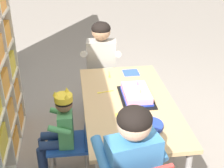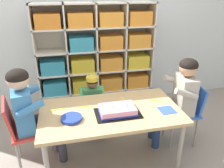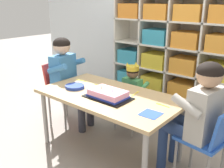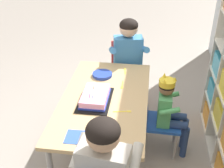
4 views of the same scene
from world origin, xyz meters
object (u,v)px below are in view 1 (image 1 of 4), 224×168
at_px(classroom_chair_blue, 75,140).
at_px(fork_by_napkin, 104,92).
at_px(guest_at_table_side, 101,61).
at_px(classroom_chair_guest_side, 102,74).
at_px(birthday_cake_on_tray, 136,94).
at_px(fork_near_child_seat, 109,75).
at_px(adult_helper_seated, 129,160).
at_px(paper_plate_stack, 150,125).
at_px(fork_near_cake_tray, 117,117).
at_px(fork_scattered_mid_table, 124,141).
at_px(activity_table, 128,107).
at_px(child_with_crown, 60,126).

height_order(classroom_chair_blue, fork_by_napkin, fork_by_napkin).
bearing_deg(classroom_chair_blue, fork_by_napkin, 137.51).
bearing_deg(guest_at_table_side, classroom_chair_guest_side, 90.00).
xyz_separation_m(birthday_cake_on_tray, fork_near_child_seat, (0.46, 0.17, -0.03)).
bearing_deg(fork_near_child_seat, adult_helper_seated, -177.25).
height_order(guest_at_table_side, paper_plate_stack, guest_at_table_side).
height_order(fork_near_cake_tray, fork_scattered_mid_table, same).
bearing_deg(classroom_chair_blue, birthday_cake_on_tray, 107.91).
distance_m(guest_at_table_side, fork_near_child_seat, 0.29).
height_order(fork_by_napkin, fork_near_child_seat, same).
bearing_deg(paper_plate_stack, guest_at_table_side, 10.88).
relative_size(birthday_cake_on_tray, fork_near_cake_tray, 3.19).
bearing_deg(adult_helper_seated, fork_by_napkin, -98.88).
bearing_deg(activity_table, guest_at_table_side, 10.00).
bearing_deg(fork_by_napkin, child_with_crown, -153.43).
xyz_separation_m(paper_plate_stack, fork_scattered_mid_table, (-0.14, 0.21, -0.01)).
bearing_deg(child_with_crown, birthday_cake_on_tray, 105.06).
height_order(adult_helper_seated, fork_scattered_mid_table, adult_helper_seated).
bearing_deg(classroom_chair_guest_side, guest_at_table_side, -90.00).
bearing_deg(fork_scattered_mid_table, guest_at_table_side, -6.10).
height_order(paper_plate_stack, fork_near_child_seat, paper_plate_stack).
bearing_deg(activity_table, fork_by_napkin, 44.62).
bearing_deg(fork_by_napkin, classroom_chair_guest_side, 75.77).
xyz_separation_m(activity_table, birthday_cake_on_tray, (0.05, -0.07, 0.09)).
height_order(child_with_crown, classroom_chair_guest_side, child_with_crown).
bearing_deg(fork_near_cake_tray, child_with_crown, -106.65).
bearing_deg(guest_at_table_side, fork_near_cake_tray, -81.37).
relative_size(classroom_chair_blue, fork_by_napkin, 3.97).
relative_size(child_with_crown, birthday_cake_on_tray, 1.91).
relative_size(activity_table, fork_scattered_mid_table, 10.49).
bearing_deg(child_with_crown, guest_at_table_side, 156.47).
bearing_deg(fork_near_child_seat, classroom_chair_guest_side, 8.98).
distance_m(activity_table, fork_by_napkin, 0.26).
xyz_separation_m(child_with_crown, fork_near_child_seat, (0.61, -0.46, 0.12)).
relative_size(classroom_chair_blue, fork_scattered_mid_table, 4.52).
bearing_deg(fork_by_napkin, classroom_chair_blue, -144.00).
bearing_deg(classroom_chair_blue, activity_table, 104.50).
height_order(adult_helper_seated, paper_plate_stack, adult_helper_seated).
bearing_deg(classroom_chair_blue, paper_plate_stack, 64.66).
xyz_separation_m(adult_helper_seated, fork_by_napkin, (0.92, 0.04, -0.04)).
relative_size(classroom_chair_guest_side, birthday_cake_on_tray, 1.68).
relative_size(child_with_crown, fork_by_napkin, 5.48).
relative_size(child_with_crown, fork_scattered_mid_table, 6.23).
relative_size(classroom_chair_guest_side, fork_by_napkin, 4.82).
relative_size(guest_at_table_side, fork_near_cake_tray, 7.84).
distance_m(activity_table, fork_near_cake_tray, 0.26).
bearing_deg(paper_plate_stack, birthday_cake_on_tray, 1.68).
height_order(activity_table, fork_by_napkin, fork_by_napkin).
bearing_deg(activity_table, fork_near_child_seat, 10.50).
relative_size(adult_helper_seated, fork_by_napkin, 7.21).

